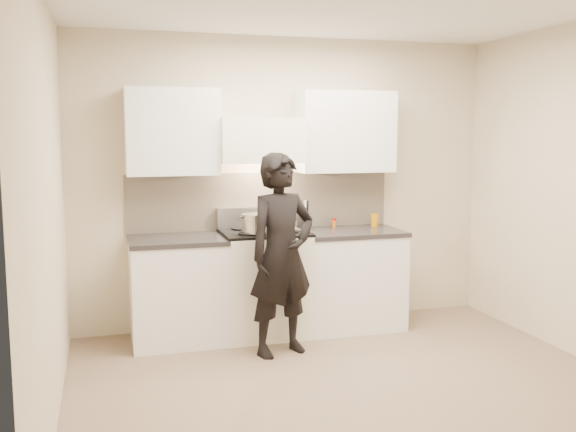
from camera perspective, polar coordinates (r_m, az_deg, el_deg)
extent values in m
plane|color=#7D6651|center=(4.77, 5.87, -15.02)|extent=(4.00, 4.00, 0.00)
cube|color=#C0B191|center=(6.08, -0.13, 3.00)|extent=(4.00, 0.04, 2.70)
cube|color=#C0B191|center=(2.90, 19.24, -2.23)|extent=(4.00, 0.04, 2.70)
cube|color=#C0B191|center=(4.12, -20.60, 0.44)|extent=(0.04, 3.50, 2.70)
cube|color=silver|center=(4.50, 6.35, 18.57)|extent=(4.00, 3.50, 0.02)
cube|color=#C5B39D|center=(6.02, -2.39, 1.37)|extent=(2.50, 0.02, 0.53)
cube|color=#B7B6BF|center=(5.99, -2.76, -0.15)|extent=(0.76, 0.08, 0.20)
cube|color=white|center=(5.80, -2.46, 6.74)|extent=(0.76, 0.40, 0.40)
cylinder|color=#B4B4B5|center=(5.63, -2.01, 4.89)|extent=(0.66, 0.02, 0.02)
cube|color=white|center=(6.08, 5.15, 7.45)|extent=(0.90, 0.33, 0.75)
cube|color=white|center=(5.70, -10.25, 7.37)|extent=(0.80, 0.33, 0.75)
cube|color=beige|center=(6.12, 1.10, 0.68)|extent=(0.08, 0.01, 0.12)
cube|color=white|center=(5.83, -2.10, -6.05)|extent=(0.76, 0.65, 0.92)
cube|color=black|center=(5.74, -2.12, -1.46)|extent=(0.76, 0.65, 0.02)
cube|color=silver|center=(5.90, -0.89, -1.09)|extent=(0.36, 0.34, 0.01)
cylinder|color=#B4B4B5|center=(5.49, -1.36, -3.49)|extent=(0.62, 0.02, 0.02)
cylinder|color=black|center=(5.55, -3.55, -1.57)|extent=(0.18, 0.18, 0.01)
cylinder|color=black|center=(5.64, 0.02, -1.42)|extent=(0.18, 0.18, 0.01)
cylinder|color=black|center=(5.84, -4.19, -1.13)|extent=(0.18, 0.18, 0.01)
cylinder|color=black|center=(5.93, -0.78, -0.99)|extent=(0.18, 0.18, 0.01)
cube|color=white|center=(6.09, 5.55, -5.71)|extent=(0.90, 0.65, 0.88)
cube|color=black|center=(6.00, 5.60, -1.42)|extent=(0.92, 0.67, 0.04)
cube|color=white|center=(5.71, -9.77, -6.67)|extent=(0.80, 0.65, 0.88)
cube|color=black|center=(5.61, -9.87, -2.11)|extent=(0.82, 0.67, 0.04)
ellipsoid|color=#B4B4B5|center=(5.86, -0.69, -0.16)|extent=(0.31, 0.31, 0.17)
torus|color=#B4B4B5|center=(5.85, -0.69, 0.23)|extent=(0.33, 0.33, 0.01)
ellipsoid|color=beige|center=(5.86, -0.69, -0.25)|extent=(0.18, 0.18, 0.08)
cylinder|color=white|center=(5.72, -0.79, 0.59)|extent=(0.02, 0.23, 0.17)
cylinder|color=#B4B4B5|center=(5.56, -2.93, -0.63)|extent=(0.31, 0.31, 0.16)
cube|color=#B4B4B5|center=(5.48, -4.23, -0.13)|extent=(0.06, 0.04, 0.01)
cube|color=#B4B4B5|center=(5.63, -1.67, 0.10)|extent=(0.06, 0.04, 0.01)
cylinder|color=#B7B6BF|center=(6.03, 1.63, -0.46)|extent=(0.10, 0.10, 0.14)
cylinder|color=black|center=(6.03, 1.84, 0.23)|extent=(0.01, 0.01, 0.26)
cylinder|color=white|center=(6.04, 1.72, 0.25)|extent=(0.01, 0.01, 0.26)
cylinder|color=#B7B6BF|center=(6.04, 1.54, 0.25)|extent=(0.01, 0.01, 0.26)
cylinder|color=black|center=(6.03, 1.43, 0.23)|extent=(0.01, 0.01, 0.26)
cylinder|color=#B7B6BF|center=(6.01, 1.43, 0.21)|extent=(0.01, 0.01, 0.26)
cylinder|color=white|center=(6.00, 1.56, 0.19)|extent=(0.01, 0.01, 0.26)
cylinder|color=black|center=(6.00, 1.73, 0.19)|extent=(0.01, 0.01, 0.26)
cylinder|color=#B7B6BF|center=(6.01, 1.85, 0.21)|extent=(0.01, 0.01, 0.26)
cylinder|color=#C26310|center=(6.18, 4.12, -0.67)|extent=(0.04, 0.04, 0.06)
cylinder|color=#B40A04|center=(6.17, 4.13, -0.30)|extent=(0.04, 0.04, 0.02)
cylinder|color=#C27B03|center=(6.24, 7.71, -0.35)|extent=(0.07, 0.07, 0.12)
imported|color=black|center=(5.24, -0.57, -3.46)|extent=(0.70, 0.57, 1.66)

